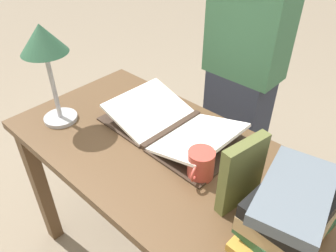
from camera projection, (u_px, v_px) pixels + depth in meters
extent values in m
cube|color=brown|center=(171.00, 159.00, 1.20)|extent=(1.33, 0.66, 0.03)
cube|color=brown|center=(126.00, 137.00, 1.94)|extent=(0.06, 0.06, 0.74)
cube|color=brown|center=(41.00, 188.00, 1.61)|extent=(0.06, 0.06, 0.74)
cube|color=#38281E|center=(172.00, 129.00, 1.31)|extent=(0.03, 0.32, 0.02)
cube|color=#38281E|center=(200.00, 147.00, 1.23)|extent=(0.28, 0.34, 0.01)
cube|color=#38281E|center=(147.00, 116.00, 1.39)|extent=(0.28, 0.34, 0.01)
cube|color=white|center=(198.00, 137.00, 1.21)|extent=(0.25, 0.32, 0.08)
cube|color=white|center=(149.00, 109.00, 1.36)|extent=(0.25, 0.32, 0.08)
cube|color=#BC8933|center=(282.00, 233.00, 0.91)|extent=(0.18, 0.30, 0.03)
cube|color=#234C2D|center=(284.00, 226.00, 0.89)|extent=(0.20, 0.26, 0.03)
cube|color=tan|center=(288.00, 216.00, 0.87)|extent=(0.19, 0.23, 0.05)
cube|color=black|center=(292.00, 204.00, 0.84)|extent=(0.19, 0.25, 0.05)
cube|color=slate|center=(296.00, 193.00, 0.82)|extent=(0.22, 0.31, 0.04)
cube|color=brown|center=(242.00, 174.00, 0.95)|extent=(0.06, 0.17, 0.24)
cylinder|color=#ADADB2|center=(61.00, 118.00, 1.37)|extent=(0.14, 0.14, 0.02)
cylinder|color=#ADADB2|center=(53.00, 87.00, 1.28)|extent=(0.02, 0.02, 0.28)
cone|color=#285138|center=(42.00, 38.00, 1.16)|extent=(0.17, 0.17, 0.11)
cylinder|color=#B74238|center=(201.00, 164.00, 1.08)|extent=(0.09, 0.09, 0.10)
torus|color=#B74238|center=(195.00, 174.00, 1.05)|extent=(0.02, 0.06, 0.06)
cube|color=#2D3342|center=(233.00, 138.00, 1.86)|extent=(0.31, 0.20, 0.82)
cube|color=#3D704C|center=(254.00, 0.00, 1.41)|extent=(0.36, 0.20, 0.70)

